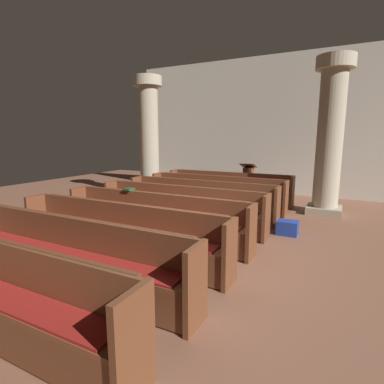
# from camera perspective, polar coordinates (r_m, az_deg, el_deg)

# --- Properties ---
(ground_plane) EXTENTS (19.20, 19.20, 0.00)m
(ground_plane) POSITION_cam_1_polar(r_m,az_deg,el_deg) (5.19, -0.71, -10.98)
(ground_plane) COLOR brown
(back_wall) EXTENTS (10.00, 0.16, 4.50)m
(back_wall) POSITION_cam_1_polar(r_m,az_deg,el_deg) (10.61, 15.08, 11.92)
(back_wall) COLOR silver
(back_wall) RESTS_ON ground
(pew_row_0) EXTENTS (3.71, 0.47, 0.87)m
(pew_row_0) POSITION_cam_1_polar(r_m,az_deg,el_deg) (8.94, 6.84, 1.10)
(pew_row_0) COLOR brown
(pew_row_0) RESTS_ON ground
(pew_row_1) EXTENTS (3.71, 0.46, 0.87)m
(pew_row_1) POSITION_cam_1_polar(r_m,az_deg,el_deg) (8.05, 4.44, 0.13)
(pew_row_1) COLOR brown
(pew_row_1) RESTS_ON ground
(pew_row_2) EXTENTS (3.71, 0.46, 0.87)m
(pew_row_2) POSITION_cam_1_polar(r_m,az_deg,el_deg) (7.18, 1.46, -1.09)
(pew_row_2) COLOR brown
(pew_row_2) RESTS_ON ground
(pew_row_3) EXTENTS (3.71, 0.47, 0.87)m
(pew_row_3) POSITION_cam_1_polar(r_m,az_deg,el_deg) (6.34, -2.34, -2.62)
(pew_row_3) COLOR brown
(pew_row_3) RESTS_ON ground
(pew_row_4) EXTENTS (3.71, 0.46, 0.87)m
(pew_row_4) POSITION_cam_1_polar(r_m,az_deg,el_deg) (5.54, -7.27, -4.60)
(pew_row_4) COLOR brown
(pew_row_4) RESTS_ON ground
(pew_row_5) EXTENTS (3.71, 0.46, 0.87)m
(pew_row_5) POSITION_cam_1_polar(r_m,az_deg,el_deg) (4.80, -13.84, -7.15)
(pew_row_5) COLOR brown
(pew_row_5) RESTS_ON ground
(pew_row_6) EXTENTS (3.71, 0.47, 0.87)m
(pew_row_6) POSITION_cam_1_polar(r_m,az_deg,el_deg) (4.16, -22.71, -10.41)
(pew_row_6) COLOR brown
(pew_row_6) RESTS_ON ground
(pillar_aisle_side) EXTENTS (0.87, 0.87, 3.74)m
(pillar_aisle_side) POSITION_cam_1_polar(r_m,az_deg,el_deg) (8.09, 24.65, 9.79)
(pillar_aisle_side) COLOR #9F967E
(pillar_aisle_side) RESTS_ON ground
(pillar_far_side) EXTENTS (0.87, 0.87, 3.74)m
(pillar_far_side) POSITION_cam_1_polar(r_m,az_deg,el_deg) (9.81, -8.15, 10.53)
(pillar_far_side) COLOR #9F967E
(pillar_far_side) RESTS_ON ground
(lectern) EXTENTS (0.48, 0.45, 1.08)m
(lectern) POSITION_cam_1_polar(r_m,az_deg,el_deg) (9.73, 10.54, 1.66)
(lectern) COLOR #562B1A
(lectern) RESTS_ON ground
(hymn_book) EXTENTS (0.15, 0.20, 0.04)m
(hymn_book) POSITION_cam_1_polar(r_m,az_deg,el_deg) (6.01, -11.83, 0.52)
(hymn_book) COLOR #194723
(hymn_book) RESTS_ON pew_row_4
(kneeler_box_blue) EXTENTS (0.39, 0.30, 0.28)m
(kneeler_box_blue) POSITION_cam_1_polar(r_m,az_deg,el_deg) (6.23, 17.61, -6.47)
(kneeler_box_blue) COLOR navy
(kneeler_box_blue) RESTS_ON ground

